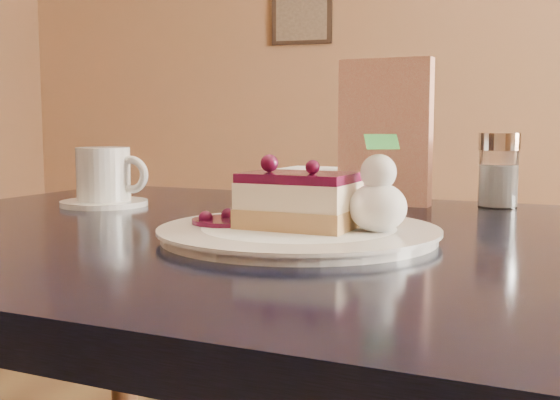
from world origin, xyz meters
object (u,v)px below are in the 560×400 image
(cheesecake_slice, at_px, (299,201))
(coffee_set, at_px, (105,180))
(dessert_plate, at_px, (299,234))
(main_table, at_px, (316,300))

(cheesecake_slice, bearing_deg, coffee_set, 157.94)
(dessert_plate, bearing_deg, main_table, 81.94)
(dessert_plate, height_order, cheesecake_slice, cheesecake_slice)
(main_table, distance_m, dessert_plate, 0.10)
(main_table, xyz_separation_m, dessert_plate, (-0.01, -0.05, 0.08))
(main_table, height_order, dessert_plate, dessert_plate)
(main_table, height_order, cheesecake_slice, cheesecake_slice)
(main_table, height_order, coffee_set, coffee_set)
(dessert_plate, relative_size, coffee_set, 2.13)
(cheesecake_slice, distance_m, coffee_set, 0.41)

